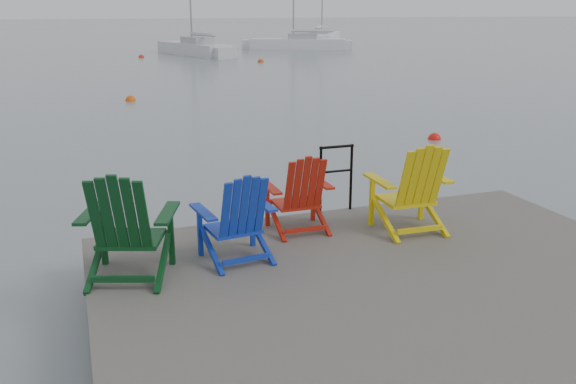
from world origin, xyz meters
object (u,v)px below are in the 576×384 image
object	(u,v)px
buoy_a	(434,139)
handrail	(336,172)
sailboat_near	(195,50)
sailboat_mid	(321,38)
chair_red	(299,193)
buoy_d	(141,57)
buoy_b	(131,101)
chair_yellow	(412,187)
chair_blue	(237,217)
chair_green	(126,225)
buoy_c	(261,62)
sailboat_far	(298,44)

from	to	relation	value
buoy_a	handrail	bearing A→B (deg)	-132.56
sailboat_near	sailboat_mid	bearing A→B (deg)	24.60
chair_red	buoy_d	distance (m)	35.45
handrail	buoy_b	distance (m)	15.01
chair_yellow	chair_blue	bearing A→B (deg)	-173.32
chair_blue	chair_green	bearing A→B (deg)	177.41
buoy_b	buoy_c	xyz separation A→B (m)	(9.04, 13.83, 0.00)
buoy_c	buoy_d	bearing A→B (deg)	136.49
sailboat_near	buoy_c	xyz separation A→B (m)	(2.53, -7.28, -0.36)
chair_blue	buoy_a	distance (m)	9.74
handrail	buoy_b	size ratio (longest dim) A/B	2.50
sailboat_far	buoy_b	distance (m)	29.00
chair_green	sailboat_near	xyz separation A→B (m)	(8.07, 37.31, -0.72)
buoy_a	buoy_d	size ratio (longest dim) A/B	0.85
buoy_c	sailboat_near	bearing A→B (deg)	109.14
chair_red	buoy_d	bearing A→B (deg)	86.97
chair_green	buoy_b	bearing A→B (deg)	104.02
sailboat_near	buoy_d	size ratio (longest dim) A/B	29.00
sailboat_near	sailboat_far	bearing A→B (deg)	4.22
chair_green	chair_yellow	world-z (taller)	chair_green
buoy_d	chair_red	bearing A→B (deg)	-93.46
sailboat_mid	buoy_c	distance (m)	23.81
buoy_b	sailboat_near	bearing A→B (deg)	72.86
chair_red	sailboat_near	world-z (taller)	sailboat_near
buoy_a	sailboat_mid	bearing A→B (deg)	70.99
chair_red	sailboat_far	bearing A→B (deg)	69.93
chair_red	buoy_a	distance (m)	8.64
chair_green	chair_red	distance (m)	2.20
sailboat_mid	buoy_a	bearing A→B (deg)	-79.32
handrail	buoy_c	bearing A→B (deg)	74.85
sailboat_far	sailboat_near	bearing A→B (deg)	135.66
buoy_d	handrail	bearing A→B (deg)	-92.31
handrail	chair_yellow	size ratio (longest dim) A/B	0.81
sailboat_near	sailboat_far	distance (m)	9.60
sailboat_mid	sailboat_far	distance (m)	11.33
sailboat_mid	buoy_d	world-z (taller)	sailboat_mid
chair_red	sailboat_near	size ratio (longest dim) A/B	0.09
chair_green	buoy_b	size ratio (longest dim) A/B	3.17
sailboat_near	buoy_b	world-z (taller)	sailboat_near
chair_green	buoy_c	xyz separation A→B (m)	(10.60, 30.03, -1.07)
chair_blue	buoy_b	size ratio (longest dim) A/B	2.75
handrail	buoy_a	distance (m)	7.74
sailboat_mid	buoy_b	xyz separation A→B (m)	(-21.41, -34.17, -0.35)
sailboat_near	sailboat_far	xyz separation A→B (m)	(8.97, 3.42, 0.00)
buoy_a	sailboat_near	bearing A→B (deg)	89.86
handrail	sailboat_mid	bearing A→B (deg)	67.68
buoy_c	buoy_d	distance (m)	8.80
buoy_c	chair_yellow	bearing A→B (deg)	-103.68
chair_red	sailboat_near	bearing A→B (deg)	81.13
chair_yellow	sailboat_mid	distance (m)	53.83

